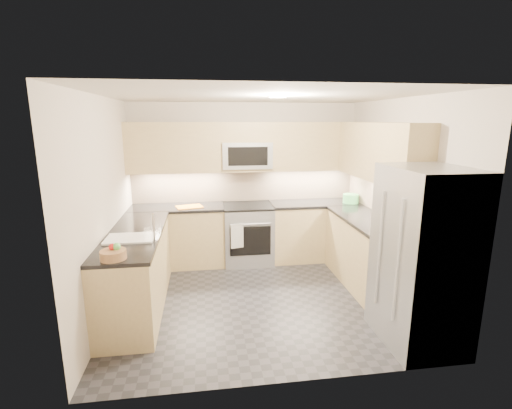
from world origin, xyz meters
The scene contains 35 objects.
floor centered at (0.00, 0.00, 0.00)m, with size 3.60×3.20×0.00m, color #232328.
ceiling centered at (0.00, 0.00, 2.50)m, with size 3.60×3.20×0.02m, color beige.
wall_back centered at (0.00, 1.60, 1.25)m, with size 3.60×0.02×2.50m, color beige.
wall_front centered at (0.00, -1.60, 1.25)m, with size 3.60×0.02×2.50m, color beige.
wall_left centered at (-1.80, 0.00, 1.25)m, with size 0.02×3.20×2.50m, color beige.
wall_right centered at (1.80, 0.00, 1.25)m, with size 0.02×3.20×2.50m, color beige.
base_cab_back_left centered at (-1.09, 1.30, 0.45)m, with size 1.42×0.60×0.90m, color tan.
base_cab_back_right centered at (1.09, 1.30, 0.45)m, with size 1.42×0.60×0.90m, color tan.
base_cab_right centered at (1.50, 0.15, 0.45)m, with size 0.60×1.70×0.90m, color tan.
base_cab_peninsula centered at (-1.50, 0.00, 0.45)m, with size 0.60×2.00×0.90m, color tan.
countertop_back_left centered at (-1.09, 1.30, 0.92)m, with size 1.42×0.63×0.04m, color black.
countertop_back_right centered at (1.09, 1.30, 0.92)m, with size 1.42×0.63×0.04m, color black.
countertop_right centered at (1.50, 0.15, 0.92)m, with size 0.63×1.70×0.04m, color black.
countertop_peninsula centered at (-1.50, 0.00, 0.92)m, with size 0.63×2.00×0.04m, color black.
upper_cab_back centered at (0.00, 1.43, 1.83)m, with size 3.60×0.35×0.75m, color tan.
upper_cab_right centered at (1.62, 0.28, 1.83)m, with size 0.35×1.95×0.75m, color tan.
backsplash_back centered at (0.00, 1.60, 1.20)m, with size 3.60×0.01×0.51m, color #C3A78C.
backsplash_right centered at (1.80, 0.45, 1.20)m, with size 0.01×2.30×0.51m, color #C3A78C.
gas_range centered at (0.00, 1.28, 0.46)m, with size 0.76×0.65×0.91m, color #94979B.
range_cooktop centered at (0.00, 1.28, 0.92)m, with size 0.76×0.65×0.03m, color black.
oven_door_glass centered at (0.00, 0.95, 0.45)m, with size 0.62×0.02×0.45m, color black.
oven_handle centered at (0.00, 0.93, 0.72)m, with size 0.02×0.02×0.60m, color #B2B5BA.
microwave centered at (0.00, 1.40, 1.70)m, with size 0.76×0.40×0.40m, color #9FA2A6.
microwave_door centered at (0.00, 1.20, 1.70)m, with size 0.60×0.01×0.28m, color black.
refrigerator centered at (1.45, -1.15, 0.90)m, with size 0.70×0.90×1.80m, color #93969A.
fridge_handle_left centered at (1.08, -1.33, 0.95)m, with size 0.02×0.02×1.20m, color #B2B5BA.
fridge_handle_right centered at (1.08, -0.97, 0.95)m, with size 0.02×0.02×1.20m, color #B2B5BA.
sink_basin centered at (-1.50, -0.25, 0.88)m, with size 0.52×0.38×0.16m, color white.
faucet centered at (-1.24, -0.25, 1.08)m, with size 0.03×0.03×0.28m, color silver.
utensil_bowl centered at (1.64, 1.17, 1.01)m, with size 0.24×0.24×0.14m, color #4EB85B.
cutting_board centered at (-0.90, 1.23, 0.95)m, with size 0.38×0.27×0.01m, color orange.
fruit_basket centered at (-1.54, -0.86, 0.98)m, with size 0.24×0.24×0.09m, color #996F47.
fruit_apple centered at (-1.55, -0.83, 1.05)m, with size 0.07×0.07×0.07m, color red.
fruit_pear centered at (-1.51, -0.83, 1.05)m, with size 0.07×0.07×0.07m, color #5DBE51.
dish_towel_check centered at (-0.20, 0.91, 0.55)m, with size 0.19×0.02×0.37m, color silver.
Camera 1 is at (-0.67, -4.33, 2.23)m, focal length 26.00 mm.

